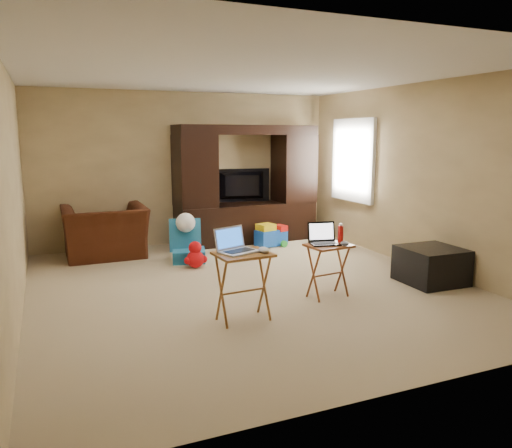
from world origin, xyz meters
name	(u,v)px	position (x,y,z in m)	size (l,w,h in m)	color
floor	(250,286)	(0.00, 0.00, 0.00)	(5.50, 5.50, 0.00)	#C8B08A
ceiling	(249,72)	(0.00, 0.00, 2.50)	(5.50, 5.50, 0.00)	silver
wall_back	(187,169)	(0.00, 2.75, 1.25)	(5.00, 5.00, 0.00)	tan
wall_front	(405,220)	(0.00, -2.75, 1.25)	(5.00, 5.00, 0.00)	tan
wall_left	(12,193)	(-2.50, 0.00, 1.25)	(5.50, 5.50, 0.00)	tan
wall_right	(419,176)	(2.50, 0.00, 1.25)	(5.50, 5.50, 0.00)	tan
window_pane	(354,160)	(2.48, 1.55, 1.40)	(1.20, 1.20, 0.00)	white
window_frame	(353,160)	(2.46, 1.55, 1.40)	(0.06, 1.14, 1.34)	white
entertainment_center	(246,184)	(0.93, 2.42, 0.98)	(2.40, 0.60, 1.97)	black
television	(242,186)	(0.93, 2.61, 0.94)	(1.00, 0.13, 0.57)	black
recliner	(105,232)	(-1.42, 2.20, 0.38)	(1.18, 1.03, 0.77)	#44210E
child_rocker	(188,241)	(-0.35, 1.47, 0.31)	(0.46, 0.53, 0.61)	#185E86
plush_toy	(195,254)	(-0.36, 1.09, 0.19)	(0.34, 0.28, 0.38)	red
push_toy	(271,235)	(1.16, 1.90, 0.19)	(0.52, 0.37, 0.39)	blue
ottoman	(431,265)	(2.13, -0.73, 0.22)	(0.69, 0.69, 0.44)	black
tray_table_left	(243,287)	(-0.48, -1.01, 0.34)	(0.52, 0.42, 0.68)	#9B5F25
tray_table_right	(328,271)	(0.67, -0.71, 0.30)	(0.46, 0.37, 0.60)	brown
laptop_left	(239,241)	(-0.51, -0.98, 0.80)	(0.36, 0.29, 0.24)	silver
laptop_right	(325,234)	(0.63, -0.69, 0.72)	(0.32, 0.26, 0.24)	black
mouse_left	(264,250)	(-0.29, -1.08, 0.71)	(0.09, 0.14, 0.06)	silver
mouse_right	(345,244)	(0.80, -0.83, 0.63)	(0.08, 0.12, 0.05)	#46464C
water_bottle	(340,234)	(0.87, -0.63, 0.70)	(0.06, 0.06, 0.19)	red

